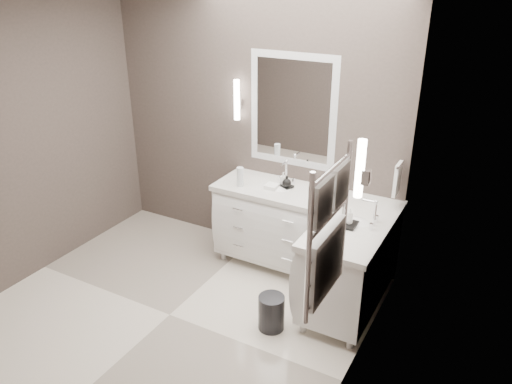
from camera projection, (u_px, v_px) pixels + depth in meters
The scene contains 19 objects.
floor at pixel (170, 315), 4.40m from camera, with size 3.20×3.00×0.01m, color white.
wall_back at pixel (252, 124), 5.05m from camera, with size 3.20×0.01×2.70m, color #493E3A.
wall_left at pixel (19, 141), 4.55m from camera, with size 0.01×3.00×2.70m, color #493E3A.
wall_right at pixel (358, 219), 3.14m from camera, with size 0.01×3.00×2.70m, color #493E3A.
vanity_back at pixel (278, 221), 4.98m from camera, with size 1.24×0.59×0.97m.
vanity_right at pixel (351, 259), 4.34m from camera, with size 0.59×1.24×0.97m.
mirror_back at pixel (292, 111), 4.75m from camera, with size 0.90×0.02×1.10m.
mirror_right at pixel (392, 151), 3.70m from camera, with size 0.02×0.90×1.10m.
sconce_back at pixel (237, 101), 4.94m from camera, with size 0.06×0.06×0.40m.
sconce_right at pixel (360, 170), 3.25m from camera, with size 0.06×0.06×0.40m.
towel_bar_corner at pixel (398, 178), 4.35m from camera, with size 0.03×0.22×0.30m.
towel_ladder at pixel (327, 239), 2.83m from camera, with size 0.06×0.58×0.90m.
waste_bin at pixel (271, 312), 4.18m from camera, with size 0.22×0.22×0.31m, color black.
amenity_tray_back at pixel (285, 186), 4.84m from camera, with size 0.14×0.11×0.02m, color black.
amenity_tray_right at pixel (349, 225), 4.11m from camera, with size 0.12×0.16×0.02m, color black.
water_bottle at pixel (240, 177), 4.83m from camera, with size 0.07×0.07×0.19m, color silver.
soap_bottle_a at pixel (283, 178), 4.84m from camera, with size 0.05×0.06×0.12m, color white.
soap_bottle_b at pixel (287, 181), 4.78m from camera, with size 0.09×0.09×0.11m, color black.
soap_bottle_c at pixel (350, 215), 4.08m from camera, with size 0.06×0.06×0.14m, color white.
Camera 1 is at (2.39, -2.76, 2.80)m, focal length 35.00 mm.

